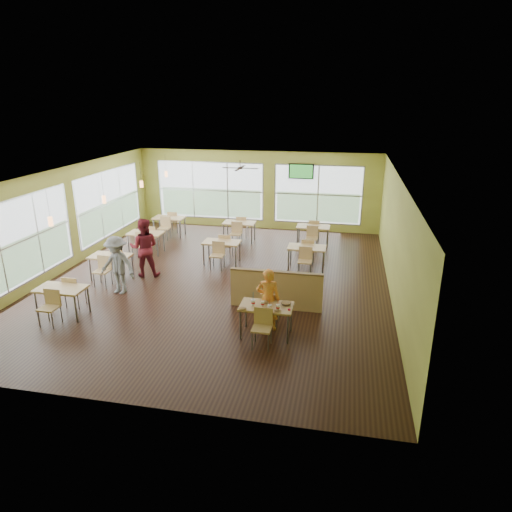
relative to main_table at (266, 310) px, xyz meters
name	(u,v)px	position (x,y,z in m)	size (l,w,h in m)	color
room	(217,229)	(-2.00, 3.00, 0.97)	(12.00, 12.04, 3.20)	black
window_bays	(170,206)	(-4.65, 6.08, 0.85)	(9.24, 10.24, 2.38)	white
main_table	(266,310)	(0.00, 0.00, 0.00)	(1.22, 1.52, 0.87)	tan
half_wall_divider	(276,290)	(0.00, 1.45, -0.11)	(2.40, 0.14, 1.04)	tan
dining_tables	(202,242)	(-3.05, 4.71, 0.00)	(6.92, 8.72, 0.87)	tan
pendant_lights	(123,192)	(-5.20, 3.68, 1.82)	(0.11, 7.31, 0.86)	#2D2119
ceiling_fan	(240,168)	(-2.00, 6.00, 2.32)	(1.25, 1.25, 0.29)	#2D2119
tv_backwall	(301,171)	(-0.20, 8.90, 1.82)	(1.00, 0.07, 0.60)	black
man_plaid	(268,299)	(-0.01, 0.29, 0.14)	(0.56, 0.37, 1.53)	#FA561B
patron_maroon	(144,247)	(-4.31, 2.97, 0.28)	(0.88, 0.69, 1.81)	maroon
patron_grey	(117,265)	(-4.48, 1.57, 0.20)	(1.08, 0.62, 1.66)	slate
cup_blue	(253,302)	(-0.30, -0.05, 0.19)	(0.10, 0.10, 0.37)	white
cup_yellow	(263,304)	(-0.08, -0.05, 0.18)	(0.09, 0.09, 0.32)	white
cup_red_near	(270,307)	(0.12, -0.23, 0.19)	(0.10, 0.10, 0.36)	white
cup_red_far	(278,307)	(0.29, -0.18, 0.19)	(0.10, 0.10, 0.35)	white
food_basket	(286,303)	(0.44, 0.14, 0.15)	(0.24, 0.24, 0.05)	black
ketchup_cup	(289,309)	(0.54, -0.13, 0.13)	(0.06, 0.06, 0.03)	#B7000E
wrapper_left	(243,308)	(-0.49, -0.30, 0.14)	(0.18, 0.16, 0.04)	#9D7A4C
wrapper_mid	(265,302)	(-0.06, 0.13, 0.14)	(0.18, 0.16, 0.04)	#9D7A4C
wrapper_right	(278,311)	(0.30, -0.25, 0.14)	(0.15, 0.13, 0.04)	#9D7A4C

